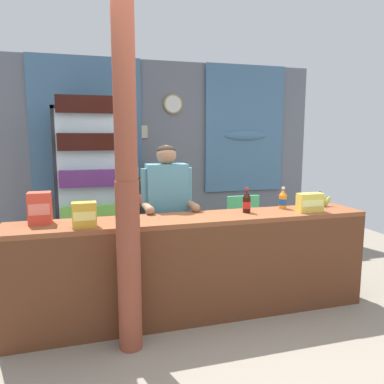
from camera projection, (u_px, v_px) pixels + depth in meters
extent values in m
plane|color=gray|center=(189.00, 283.00, 4.09)|extent=(7.26, 7.26, 0.00)
cube|color=slate|center=(158.00, 154.00, 5.54)|extent=(4.85, 0.12, 2.66)
cube|color=teal|center=(87.00, 128.00, 5.12)|extent=(1.50, 0.04, 1.92)
ellipsoid|color=teal|center=(87.00, 135.00, 5.12)|extent=(0.82, 0.10, 0.16)
cube|color=teal|center=(245.00, 129.00, 5.77)|extent=(1.28, 0.04, 1.92)
ellipsoid|color=teal|center=(245.00, 135.00, 5.77)|extent=(0.71, 0.10, 0.16)
cylinder|color=tan|center=(173.00, 104.00, 5.41)|extent=(0.28, 0.03, 0.28)
cylinder|color=white|center=(173.00, 104.00, 5.40)|extent=(0.24, 0.01, 0.24)
cube|color=beige|center=(139.00, 132.00, 5.34)|extent=(0.24, 0.02, 0.18)
cube|color=brown|center=(196.00, 219.00, 3.25)|extent=(3.16, 0.47, 0.04)
cube|color=brown|center=(203.00, 277.00, 3.12)|extent=(3.16, 0.04, 0.87)
cube|color=brown|center=(6.00, 288.00, 2.90)|extent=(0.08, 0.42, 0.87)
cube|color=brown|center=(342.00, 253.00, 3.75)|extent=(0.08, 0.42, 0.87)
cylinder|color=brown|center=(129.00, 267.00, 2.76)|extent=(0.18, 0.18, 1.29)
cylinder|color=brown|center=(124.00, 88.00, 2.57)|extent=(0.16, 0.16, 1.29)
ellipsoid|color=brown|center=(138.00, 199.00, 2.71)|extent=(0.06, 0.05, 0.08)
cube|color=#232328|center=(88.00, 183.00, 5.03)|extent=(0.78, 0.04, 1.95)
cube|color=#232328|center=(58.00, 187.00, 4.63)|extent=(0.04, 0.67, 1.95)
cube|color=#232328|center=(118.00, 185.00, 4.84)|extent=(0.04, 0.67, 1.95)
cube|color=#232328|center=(86.00, 109.00, 4.59)|extent=(0.78, 0.67, 0.04)
cube|color=#232328|center=(92.00, 256.00, 4.88)|extent=(0.78, 0.67, 0.08)
cube|color=silver|center=(89.00, 185.00, 4.42)|extent=(0.72, 0.02, 1.79)
cylinder|color=#B7B7BC|center=(118.00, 188.00, 4.49)|extent=(0.02, 0.02, 0.40)
cube|color=silver|center=(90.00, 216.00, 4.79)|extent=(0.70, 0.59, 0.02)
cube|color=#75C64C|center=(90.00, 210.00, 4.65)|extent=(0.66, 0.55, 0.20)
cube|color=silver|center=(89.00, 184.00, 4.73)|extent=(0.70, 0.59, 0.02)
cube|color=#56286B|center=(89.00, 176.00, 4.58)|extent=(0.66, 0.55, 0.20)
cube|color=silver|center=(87.00, 150.00, 4.67)|extent=(0.70, 0.59, 0.02)
cube|color=black|center=(87.00, 142.00, 4.52)|extent=(0.66, 0.55, 0.20)
cube|color=silver|center=(86.00, 116.00, 4.60)|extent=(0.70, 0.59, 0.02)
cube|color=black|center=(86.00, 106.00, 4.46)|extent=(0.66, 0.55, 0.20)
cube|color=brown|center=(126.00, 209.00, 5.14)|extent=(0.04, 0.28, 1.19)
cube|color=brown|center=(158.00, 208.00, 5.26)|extent=(0.04, 0.28, 1.19)
cube|color=brown|center=(142.00, 179.00, 5.14)|extent=(0.44, 0.28, 0.02)
cylinder|color=silver|center=(137.00, 173.00, 5.10)|extent=(0.05, 0.05, 0.15)
cylinder|color=#56286B|center=(146.00, 173.00, 5.14)|extent=(0.06, 0.06, 0.12)
cube|color=brown|center=(142.00, 204.00, 5.19)|extent=(0.44, 0.28, 0.02)
cylinder|color=orange|center=(137.00, 199.00, 5.16)|extent=(0.06, 0.06, 0.13)
cylinder|color=#56286B|center=(147.00, 199.00, 5.20)|extent=(0.06, 0.06, 0.11)
cube|color=brown|center=(143.00, 229.00, 5.24)|extent=(0.44, 0.28, 0.02)
cylinder|color=silver|center=(138.00, 224.00, 5.21)|extent=(0.05, 0.05, 0.13)
cylinder|color=orange|center=(147.00, 223.00, 5.25)|extent=(0.05, 0.05, 0.15)
cube|color=#4CC675|center=(237.00, 225.00, 4.91)|extent=(0.46, 0.46, 0.04)
cube|color=#4CC675|center=(243.00, 211.00, 4.69)|extent=(0.42, 0.06, 0.40)
cylinder|color=#4CC675|center=(245.00, 236.00, 5.17)|extent=(0.04, 0.04, 0.44)
cylinder|color=#4CC675|center=(219.00, 238.00, 5.08)|extent=(0.04, 0.04, 0.44)
cylinder|color=#4CC675|center=(256.00, 244.00, 4.81)|extent=(0.04, 0.04, 0.44)
cylinder|color=#4CC675|center=(228.00, 246.00, 4.72)|extent=(0.04, 0.04, 0.44)
cube|color=#4CC675|center=(251.00, 215.00, 4.94)|extent=(0.05, 0.40, 0.03)
cube|color=#4CC675|center=(223.00, 217.00, 4.85)|extent=(0.05, 0.40, 0.03)
cylinder|color=#28282D|center=(159.00, 259.00, 3.71)|extent=(0.11, 0.11, 0.79)
cylinder|color=#28282D|center=(176.00, 257.00, 3.75)|extent=(0.11, 0.11, 0.79)
cube|color=teal|center=(167.00, 192.00, 3.63)|extent=(0.39, 0.20, 0.55)
sphere|color=#997051|center=(166.00, 155.00, 3.57)|extent=(0.19, 0.19, 0.19)
ellipsoid|color=#2D2319|center=(166.00, 150.00, 3.58)|extent=(0.18, 0.18, 0.10)
cylinder|color=teal|center=(145.00, 187.00, 3.56)|extent=(0.08, 0.08, 0.35)
cylinder|color=#997051|center=(148.00, 208.00, 3.44)|extent=(0.07, 0.26, 0.07)
sphere|color=#997051|center=(150.00, 210.00, 3.32)|extent=(0.08, 0.08, 0.08)
cylinder|color=teal|center=(188.00, 185.00, 3.68)|extent=(0.08, 0.08, 0.35)
cylinder|color=#997051|center=(192.00, 205.00, 3.56)|extent=(0.07, 0.26, 0.07)
sphere|color=#997051|center=(196.00, 208.00, 3.44)|extent=(0.08, 0.08, 0.08)
cylinder|color=brown|center=(122.00, 206.00, 3.18)|extent=(0.09, 0.09, 0.21)
cone|color=brown|center=(122.00, 189.00, 3.15)|extent=(0.09, 0.09, 0.09)
cylinder|color=#E5CC4C|center=(122.00, 182.00, 3.14)|extent=(0.04, 0.04, 0.03)
cylinder|color=#E5D166|center=(122.00, 206.00, 3.18)|extent=(0.10, 0.10, 0.09)
cylinder|color=orange|center=(283.00, 202.00, 3.60)|extent=(0.07, 0.07, 0.13)
cone|color=orange|center=(283.00, 192.00, 3.59)|extent=(0.07, 0.07, 0.06)
cylinder|color=white|center=(283.00, 188.00, 3.58)|extent=(0.03, 0.03, 0.02)
cylinder|color=#194C99|center=(283.00, 202.00, 3.60)|extent=(0.08, 0.08, 0.06)
cylinder|color=black|center=(247.00, 205.00, 3.41)|extent=(0.07, 0.07, 0.14)
cone|color=black|center=(247.00, 194.00, 3.40)|extent=(0.07, 0.07, 0.06)
cylinder|color=red|center=(247.00, 189.00, 3.39)|extent=(0.03, 0.03, 0.02)
cylinder|color=red|center=(247.00, 205.00, 3.41)|extent=(0.07, 0.07, 0.06)
cube|color=gold|center=(84.00, 215.00, 2.86)|extent=(0.18, 0.11, 0.20)
cube|color=#FFE26D|center=(84.00, 216.00, 2.81)|extent=(0.16, 0.00, 0.07)
cube|color=#EAD14C|center=(310.00, 203.00, 3.45)|extent=(0.24, 0.10, 0.17)
cube|color=#FFFF8C|center=(313.00, 204.00, 3.40)|extent=(0.21, 0.00, 0.06)
cube|color=#E5422D|center=(40.00, 208.00, 2.97)|extent=(0.18, 0.13, 0.26)
cube|color=#FF826D|center=(39.00, 210.00, 2.91)|extent=(0.16, 0.00, 0.09)
ellipsoid|color=#B7C647|center=(311.00, 201.00, 3.69)|extent=(0.09, 0.04, 0.13)
ellipsoid|color=#B7C647|center=(315.00, 201.00, 3.70)|extent=(0.07, 0.04, 0.12)
ellipsoid|color=#B7C647|center=(320.00, 202.00, 3.70)|extent=(0.04, 0.04, 0.11)
ellipsoid|color=#B7C647|center=(324.00, 201.00, 3.71)|extent=(0.06, 0.03, 0.12)
ellipsoid|color=#B7C647|center=(328.00, 201.00, 3.72)|extent=(0.09, 0.03, 0.12)
cylinder|color=olive|center=(320.00, 194.00, 3.69)|extent=(0.02, 0.02, 0.05)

